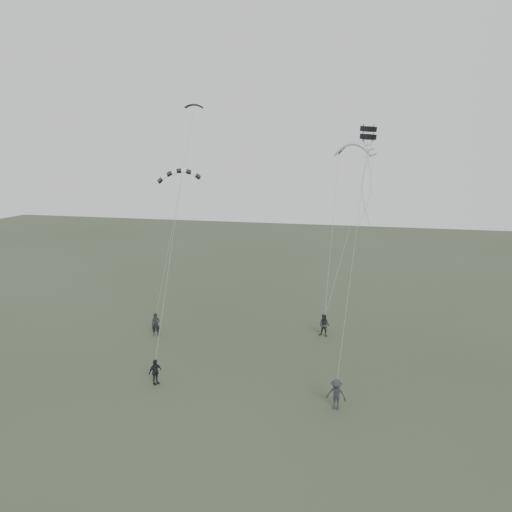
% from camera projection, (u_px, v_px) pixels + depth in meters
% --- Properties ---
extents(ground, '(140.00, 140.00, 0.00)m').
position_uv_depth(ground, '(222.00, 378.00, 31.54)').
color(ground, '#37422B').
rests_on(ground, ground).
extents(flyer_left, '(0.76, 0.62, 1.79)m').
position_uv_depth(flyer_left, '(156.00, 324.00, 38.68)').
color(flyer_left, black).
rests_on(flyer_left, ground).
extents(flyer_right, '(0.98, 0.84, 1.75)m').
position_uv_depth(flyer_right, '(324.00, 325.00, 38.53)').
color(flyer_right, '#27282D').
rests_on(flyer_right, ground).
extents(flyer_center, '(0.79, 1.01, 1.59)m').
position_uv_depth(flyer_center, '(155.00, 372.00, 30.54)').
color(flyer_center, black).
rests_on(flyer_center, ground).
extents(flyer_far, '(1.21, 0.81, 1.74)m').
position_uv_depth(flyer_far, '(336.00, 394.00, 27.55)').
color(flyer_far, '#27282C').
rests_on(flyer_far, ground).
extents(kite_dark_small, '(1.60, 1.18, 0.59)m').
position_uv_depth(kite_dark_small, '(194.00, 105.00, 40.98)').
color(kite_dark_small, black).
rests_on(kite_dark_small, flyer_left).
extents(kite_pale_large, '(3.81, 2.78, 1.70)m').
position_uv_depth(kite_pale_large, '(355.00, 143.00, 40.64)').
color(kite_pale_large, '#B6B9BC').
rests_on(kite_pale_large, flyer_right).
extents(kite_striped, '(3.43, 2.21, 1.40)m').
position_uv_depth(kite_striped, '(181.00, 171.00, 34.60)').
color(kite_striped, black).
rests_on(kite_striped, flyer_center).
extents(kite_box, '(1.01, 1.02, 0.81)m').
position_uv_depth(kite_box, '(368.00, 133.00, 28.78)').
color(kite_box, black).
rests_on(kite_box, flyer_far).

